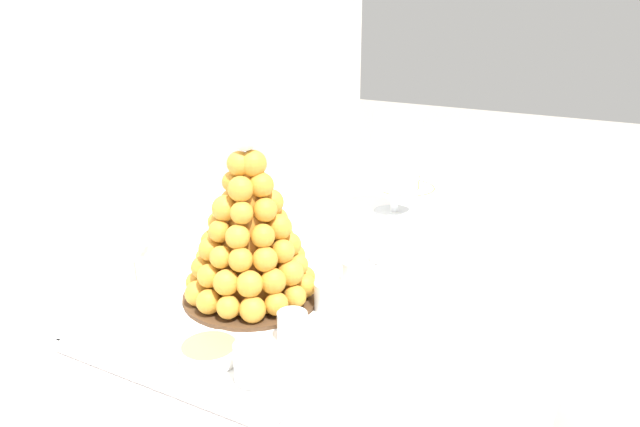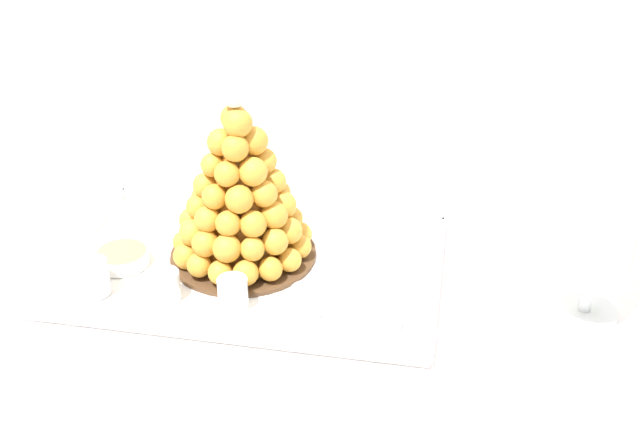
# 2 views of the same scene
# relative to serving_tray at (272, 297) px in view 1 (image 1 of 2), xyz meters

# --- Properties ---
(buffet_table) EXTENTS (1.72, 1.01, 0.73)m
(buffet_table) POSITION_rel_serving_tray_xyz_m (0.16, 0.00, -0.09)
(buffet_table) COLOR brown
(buffet_table) RESTS_ON ground_plane
(serving_tray) EXTENTS (0.65, 0.41, 0.02)m
(serving_tray) POSITION_rel_serving_tray_xyz_m (0.00, 0.00, 0.00)
(serving_tray) COLOR white
(serving_tray) RESTS_ON buffet_table
(croquembouche) EXTENTS (0.26, 0.26, 0.33)m
(croquembouche) POSITION_rel_serving_tray_xyz_m (-0.02, 0.03, 0.13)
(croquembouche) COLOR #4C331E
(croquembouche) RESTS_ON serving_tray
(dessert_cup_left) EXTENTS (0.06, 0.06, 0.06)m
(dessert_cup_left) POSITION_rel_serving_tray_xyz_m (-0.24, -0.12, 0.03)
(dessert_cup_left) COLOR silver
(dessert_cup_left) RESTS_ON serving_tray
(dessert_cup_mid_left) EXTENTS (0.05, 0.05, 0.05)m
(dessert_cup_mid_left) POSITION_rel_serving_tray_xyz_m (-0.11, -0.11, 0.03)
(dessert_cup_mid_left) COLOR silver
(dessert_cup_mid_left) RESTS_ON serving_tray
(dessert_cup_centre) EXTENTS (0.05, 0.05, 0.05)m
(dessert_cup_centre) POSITION_rel_serving_tray_xyz_m (0.00, -0.12, 0.03)
(dessert_cup_centre) COLOR silver
(dessert_cup_centre) RESTS_ON serving_tray
(dessert_cup_mid_right) EXTENTS (0.05, 0.05, 0.05)m
(dessert_cup_mid_right) POSITION_rel_serving_tray_xyz_m (0.12, -0.11, 0.02)
(dessert_cup_mid_right) COLOR silver
(dessert_cup_mid_right) RESTS_ON serving_tray
(dessert_cup_right) EXTENTS (0.05, 0.05, 0.06)m
(dessert_cup_right) POSITION_rel_serving_tray_xyz_m (0.25, -0.12, 0.03)
(dessert_cup_right) COLOR silver
(dessert_cup_right) RESTS_ON serving_tray
(creme_brulee_ramekin) EXTENTS (0.10, 0.10, 0.02)m
(creme_brulee_ramekin) POSITION_rel_serving_tray_xyz_m (-0.23, -0.03, 0.02)
(creme_brulee_ramekin) COLOR white
(creme_brulee_ramekin) RESTS_ON serving_tray
(macaron_goblet) EXTENTS (0.12, 0.12, 0.26)m
(macaron_goblet) POSITION_rel_serving_tray_xyz_m (0.56, -0.02, 0.16)
(macaron_goblet) COLOR white
(macaron_goblet) RESTS_ON buffet_table
(fruit_tart_plate) EXTENTS (0.18, 0.18, 0.06)m
(fruit_tart_plate) POSITION_rel_serving_tray_xyz_m (0.77, 0.03, 0.01)
(fruit_tart_plate) COLOR white
(fruit_tart_plate) RESTS_ON buffet_table
(wine_glass) EXTENTS (0.06, 0.06, 0.16)m
(wine_glass) POSITION_rel_serving_tray_xyz_m (-0.14, 0.21, 0.11)
(wine_glass) COLOR silver
(wine_glass) RESTS_ON buffet_table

